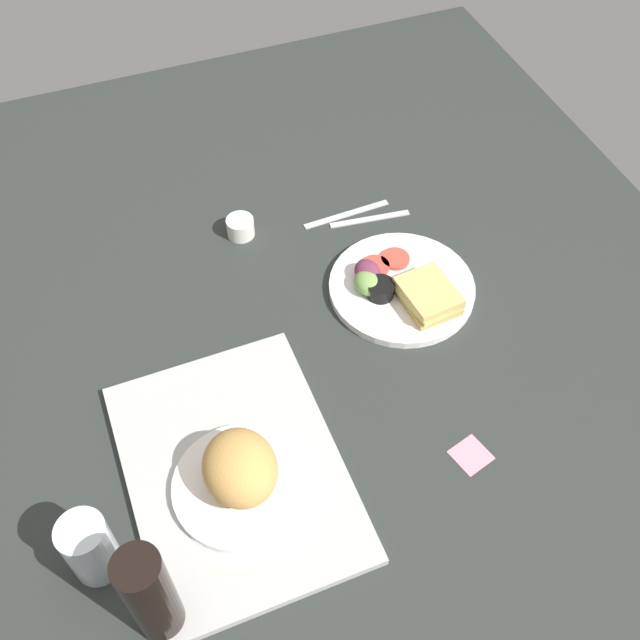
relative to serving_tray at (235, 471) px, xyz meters
The scene contains 10 objects.
ground_plane 32.21cm from the serving_tray, 52.98° to the right, with size 190.00×150.00×3.00cm, color #282D2B.
serving_tray is the anchor object (origin of this frame).
bread_plate_near 6.00cm from the serving_tray, behind, with size 21.27×21.27×10.30cm.
plate_with_salad 47.57cm from the serving_tray, 58.48° to the right, with size 27.85×27.85×5.40cm.
drinking_glass 24.60cm from the serving_tray, 106.87° to the left, with size 7.11×7.11×12.30cm, color silver.
soda_bottle 26.35cm from the serving_tray, 139.01° to the left, with size 6.40×6.40×21.51cm, color black.
espresso_cup 53.65cm from the serving_tray, 18.13° to the right, with size 5.60×5.60×4.00cm, color silver.
fork 62.60cm from the serving_tray, 43.33° to the right, with size 17.00×1.40×0.50cm, color #B7B7BC.
knife 62.23cm from the serving_tray, 38.76° to the right, with size 19.00×1.40×0.50cm, color #B7B7BC.
sticky_note 38.26cm from the serving_tray, 106.13° to the right, with size 5.60×5.60×0.12cm, color pink.
Camera 1 is at (-75.31, 32.48, 108.75)cm, focal length 41.91 mm.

